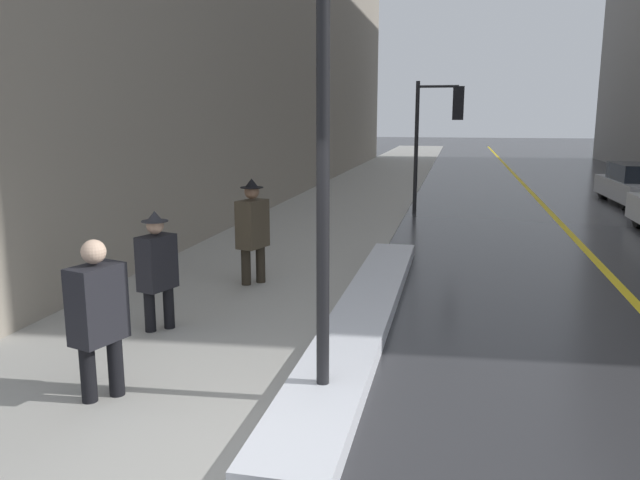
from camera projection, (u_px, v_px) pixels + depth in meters
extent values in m
cube|color=#9E9B93|center=(346.00, 204.00, 19.46)|extent=(4.00, 80.00, 0.01)
cube|color=gold|center=(548.00, 210.00, 18.19)|extent=(0.16, 80.00, 0.00)
cube|color=silver|center=(364.00, 312.00, 8.36)|extent=(0.75, 8.34, 0.20)
cylinder|color=black|center=(323.00, 117.00, 5.43)|extent=(0.12, 0.12, 5.35)
cylinder|color=black|center=(416.00, 148.00, 17.42)|extent=(0.11, 0.11, 3.64)
cylinder|color=black|center=(438.00, 86.00, 16.98)|extent=(1.10, 0.08, 0.07)
cube|color=black|center=(458.00, 103.00, 16.96)|extent=(0.30, 0.20, 0.90)
sphere|color=red|center=(459.00, 92.00, 17.02)|extent=(0.19, 0.19, 0.19)
sphere|color=orange|center=(458.00, 103.00, 17.07)|extent=(0.19, 0.19, 0.19)
sphere|color=green|center=(458.00, 114.00, 17.13)|extent=(0.19, 0.19, 0.19)
cylinder|color=black|center=(115.00, 355.00, 6.01)|extent=(0.15, 0.15, 0.84)
cylinder|color=black|center=(87.00, 361.00, 5.87)|extent=(0.15, 0.15, 0.84)
cube|color=black|center=(97.00, 304.00, 5.84)|extent=(0.43, 0.57, 0.74)
sphere|color=beige|center=(94.00, 252.00, 5.74)|extent=(0.23, 0.23, 0.23)
cylinder|color=black|center=(168.00, 299.00, 7.94)|extent=(0.14, 0.14, 0.78)
cylinder|color=black|center=(149.00, 302.00, 7.82)|extent=(0.14, 0.14, 0.78)
cube|color=black|center=(157.00, 262.00, 7.78)|extent=(0.40, 0.53, 0.69)
sphere|color=tan|center=(155.00, 226.00, 7.69)|extent=(0.21, 0.21, 0.21)
cylinder|color=#28282D|center=(155.00, 221.00, 7.68)|extent=(0.33, 0.33, 0.01)
cone|color=#28282D|center=(154.00, 216.00, 7.67)|extent=(0.20, 0.20, 0.13)
cylinder|color=#2A241B|center=(260.00, 257.00, 10.14)|extent=(0.15, 0.15, 0.88)
cylinder|color=#2A241B|center=(246.00, 259.00, 9.99)|extent=(0.15, 0.15, 0.88)
cube|color=#473D2D|center=(252.00, 224.00, 9.96)|extent=(0.45, 0.60, 0.77)
sphere|color=#8C664C|center=(252.00, 192.00, 9.86)|extent=(0.24, 0.24, 0.24)
cylinder|color=black|center=(252.00, 187.00, 9.85)|extent=(0.37, 0.37, 0.01)
cone|color=black|center=(252.00, 183.00, 9.83)|extent=(0.23, 0.23, 0.14)
cube|color=#B2B2B7|center=(640.00, 190.00, 19.36)|extent=(1.88, 4.20, 0.59)
cylinder|color=black|center=(604.00, 188.00, 20.76)|extent=(0.25, 0.69, 0.69)
cylinder|color=black|center=(626.00, 198.00, 18.28)|extent=(0.25, 0.69, 0.69)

